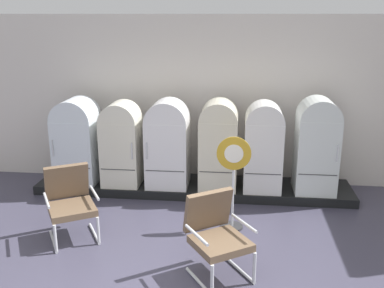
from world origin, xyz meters
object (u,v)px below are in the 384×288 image
object	(u,v)px
refrigerator_0	(77,138)
refrigerator_5	(317,143)
sign_stand	(233,184)
armchair_right	(216,232)
armchair_left	(70,200)
refrigerator_1	(121,141)
refrigerator_4	(263,144)
refrigerator_2	(168,141)
refrigerator_3	(218,142)

from	to	relation	value
refrigerator_0	refrigerator_5	world-z (taller)	refrigerator_5
refrigerator_0	sign_stand	world-z (taller)	refrigerator_0
armchair_right	sign_stand	distance (m)	1.21
armchair_left	armchair_right	world-z (taller)	same
refrigerator_5	sign_stand	distance (m)	1.83
refrigerator_1	refrigerator_4	size ratio (longest dim) A/B	0.97
refrigerator_2	refrigerator_3	bearing A→B (deg)	1.66
refrigerator_1	sign_stand	xyz separation A→B (m)	(1.93, -1.20, -0.22)
refrigerator_5	sign_stand	size ratio (longest dim) A/B	1.14
refrigerator_1	refrigerator_2	xyz separation A→B (m)	(0.80, 0.02, 0.02)
refrigerator_0	refrigerator_4	xyz separation A→B (m)	(3.19, -0.04, 0.01)
refrigerator_2	sign_stand	xyz separation A→B (m)	(1.13, -1.22, -0.24)
refrigerator_3	refrigerator_2	bearing A→B (deg)	-178.34
refrigerator_0	refrigerator_2	distance (m)	1.59
refrigerator_0	armchair_left	xyz separation A→B (m)	(0.51, -1.72, -0.38)
refrigerator_5	armchair_right	size ratio (longest dim) A/B	1.57
armchair_right	armchair_left	bearing A→B (deg)	160.71
refrigerator_2	armchair_right	distance (m)	2.62
refrigerator_5	armchair_right	bearing A→B (deg)	-121.87
refrigerator_2	refrigerator_5	size ratio (longest dim) A/B	0.95
refrigerator_3	sign_stand	world-z (taller)	refrigerator_3
refrigerator_3	refrigerator_1	bearing A→B (deg)	-178.51
refrigerator_4	armchair_left	xyz separation A→B (m)	(-2.69, -1.68, -0.39)
refrigerator_3	sign_stand	distance (m)	1.30
refrigerator_0	armchair_right	world-z (taller)	refrigerator_0
refrigerator_3	sign_stand	size ratio (longest dim) A/B	1.08
refrigerator_3	refrigerator_5	bearing A→B (deg)	-0.83
refrigerator_3	refrigerator_5	world-z (taller)	refrigerator_5
armchair_left	refrigerator_3	bearing A→B (deg)	41.44
sign_stand	refrigerator_5	bearing A→B (deg)	42.64
refrigerator_2	armchair_left	size ratio (longest dim) A/B	1.49
armchair_left	refrigerator_0	bearing A→B (deg)	106.46
refrigerator_4	armchair_right	bearing A→B (deg)	-104.96
refrigerator_5	sign_stand	bearing A→B (deg)	-137.36
refrigerator_5	sign_stand	xyz separation A→B (m)	(-1.33, -1.22, -0.29)
refrigerator_0	refrigerator_1	xyz separation A→B (m)	(0.80, -0.05, -0.01)
refrigerator_1	refrigerator_5	world-z (taller)	refrigerator_5
refrigerator_3	armchair_right	distance (m)	2.47
refrigerator_0	refrigerator_3	xyz separation A→B (m)	(2.45, -0.00, 0.02)
refrigerator_1	armchair_right	size ratio (longest dim) A/B	1.44
refrigerator_1	refrigerator_2	size ratio (longest dim) A/B	0.97
armchair_right	sign_stand	size ratio (longest dim) A/B	0.72
refrigerator_1	refrigerator_5	bearing A→B (deg)	0.35
refrigerator_1	armchair_left	bearing A→B (deg)	-99.88
refrigerator_4	armchair_right	xyz separation A→B (m)	(-0.64, -2.40, -0.39)
refrigerator_5	armchair_left	xyz separation A→B (m)	(-3.54, -1.69, -0.44)
refrigerator_1	refrigerator_4	xyz separation A→B (m)	(2.39, 0.01, 0.02)
refrigerator_1	armchair_right	xyz separation A→B (m)	(1.75, -2.39, -0.37)
refrigerator_2	refrigerator_4	world-z (taller)	refrigerator_2
refrigerator_3	armchair_left	xyz separation A→B (m)	(-1.94, -1.72, -0.40)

